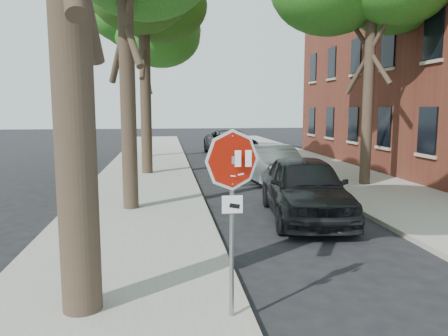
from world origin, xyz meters
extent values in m
plane|color=black|center=(0.00, 0.00, 0.00)|extent=(120.00, 120.00, 0.00)
cube|color=gray|center=(-2.50, 12.00, 0.06)|extent=(4.00, 55.00, 0.12)
cube|color=gray|center=(6.00, 12.00, 0.06)|extent=(4.00, 55.00, 0.12)
cube|color=#9E9384|center=(-0.45, 12.00, 0.07)|extent=(0.12, 55.00, 0.13)
cube|color=#9E9384|center=(3.95, 12.00, 0.07)|extent=(0.12, 55.00, 0.13)
cylinder|color=gray|center=(-0.70, 0.00, 1.42)|extent=(0.06, 0.06, 2.60)
cube|color=#99999E|center=(-0.70, -0.03, 2.32)|extent=(0.05, 0.06, 0.10)
cylinder|color=#99999E|center=(-0.70, -0.03, 2.32)|extent=(0.76, 0.32, 0.82)
cylinder|color=white|center=(-0.70, -0.05, 2.32)|extent=(0.76, 0.32, 0.82)
cylinder|color=#B51606|center=(-0.70, -0.05, 2.32)|extent=(0.68, 0.29, 0.74)
cube|color=white|center=(-0.91, -0.06, 2.34)|extent=(0.08, 0.00, 0.22)
cube|color=white|center=(-0.77, -0.06, 2.34)|extent=(0.08, 0.00, 0.22)
cube|color=white|center=(-0.63, -0.06, 2.34)|extent=(0.08, 0.00, 0.22)
cube|color=white|center=(-0.49, -0.06, 2.34)|extent=(0.08, 0.00, 0.22)
cube|color=silver|center=(-0.81, -0.07, 2.13)|extent=(0.08, 0.00, 0.03)
cube|color=silver|center=(-0.70, -0.07, 2.11)|extent=(0.08, 0.00, 0.03)
cube|color=silver|center=(-0.59, -0.07, 2.13)|extent=(0.08, 0.00, 0.03)
cube|color=white|center=(-0.70, -0.04, 1.72)|extent=(0.28, 0.02, 0.24)
cube|color=black|center=(-0.67, -0.05, 1.70)|extent=(0.15, 0.00, 0.08)
cylinder|color=black|center=(-2.60, 7.00, 4.87)|extent=(0.44, 0.44, 9.50)
cylinder|color=black|center=(-2.40, 14.00, 5.12)|extent=(0.48, 0.48, 10.00)
ellipsoid|color=#163B0B|center=(-3.24, 14.84, 7.50)|extent=(4.20, 4.20, 3.36)
cylinder|color=black|center=(-2.70, 21.00, 4.62)|extent=(0.40, 0.40, 9.00)
ellipsoid|color=#175112|center=(-2.70, 21.00, 7.14)|extent=(4.16, 4.16, 3.33)
ellipsoid|color=#175112|center=(-1.76, 20.43, 8.09)|extent=(3.40, 3.40, 2.72)
ellipsoid|color=#175112|center=(-3.46, 21.76, 6.76)|extent=(3.78, 3.78, 3.02)
cylinder|color=black|center=(6.00, 10.00, 4.62)|extent=(0.40, 0.40, 9.00)
ellipsoid|color=#175112|center=(5.24, 10.76, 6.76)|extent=(3.78, 3.78, 3.02)
imported|color=black|center=(2.19, 5.65, 0.85)|extent=(2.58, 5.22, 1.71)
imported|color=#ABADB4|center=(2.60, 10.80, 0.77)|extent=(2.14, 4.84, 1.55)
imported|color=black|center=(2.54, 21.98, 0.81)|extent=(3.03, 6.00, 1.63)
camera|label=1|loc=(-1.57, -5.70, 3.00)|focal=35.00mm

